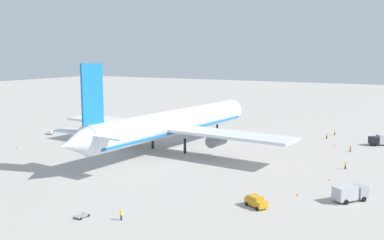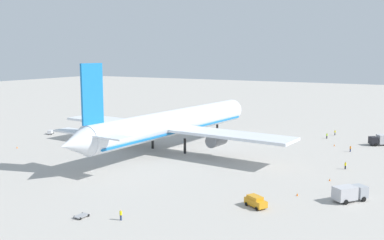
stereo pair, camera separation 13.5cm
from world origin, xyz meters
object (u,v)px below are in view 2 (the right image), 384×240
at_px(baggage_cart_0, 81,216).
at_px(traffic_cone_2, 108,123).
at_px(ground_worker_0, 345,165).
at_px(ground_worker_2, 335,132).
at_px(baggage_cart_1, 50,132).
at_px(service_truck_0, 350,193).
at_px(service_truck_1, 381,140).
at_px(airliner, 173,123).
at_px(service_van, 256,201).
at_px(traffic_cone_0, 297,194).
at_px(traffic_cone_1, 17,147).
at_px(traffic_cone_4, 334,145).
at_px(ground_worker_4, 121,215).
at_px(ground_worker_1, 350,149).
at_px(ground_worker_3, 327,136).
at_px(traffic_cone_3, 330,180).

height_order(baggage_cart_0, traffic_cone_2, traffic_cone_2).
relative_size(ground_worker_0, ground_worker_2, 0.99).
bearing_deg(baggage_cart_1, service_truck_0, -102.81).
xyz_separation_m(service_truck_0, traffic_cone_2, (47.82, 94.70, -1.29)).
relative_size(service_truck_1, ground_worker_2, 3.60).
bearing_deg(ground_worker_2, service_truck_1, -123.90).
height_order(airliner, baggage_cart_0, airliner).
height_order(service_van, ground_worker_0, service_van).
distance_m(airliner, traffic_cone_2, 52.21).
distance_m(traffic_cone_0, traffic_cone_1, 80.18).
height_order(service_truck_0, ground_worker_0, service_truck_0).
relative_size(baggage_cart_0, ground_worker_2, 1.67).
bearing_deg(service_van, airliner, 48.32).
bearing_deg(traffic_cone_2, airliner, -120.56).
relative_size(baggage_cart_0, baggage_cart_1, 0.92).
bearing_deg(ground_worker_0, traffic_cone_1, 103.83).
relative_size(traffic_cone_1, traffic_cone_4, 1.00).
bearing_deg(traffic_cone_0, ground_worker_4, 140.47).
height_order(ground_worker_1, traffic_cone_1, ground_worker_1).
bearing_deg(traffic_cone_4, traffic_cone_0, -176.28).
height_order(airliner, traffic_cone_2, airliner).
distance_m(ground_worker_2, ground_worker_3, 7.07).
bearing_deg(traffic_cone_2, ground_worker_2, -77.56).
bearing_deg(baggage_cart_0, ground_worker_2, -12.48).
xyz_separation_m(service_van, traffic_cone_0, (9.51, -4.60, -0.76)).
distance_m(ground_worker_2, traffic_cone_1, 97.13).
distance_m(service_truck_0, ground_worker_1, 42.76).
bearing_deg(ground_worker_3, traffic_cone_0, -172.78).
xyz_separation_m(traffic_cone_0, traffic_cone_3, (12.89, -3.20, 0.00)).
bearing_deg(ground_worker_4, traffic_cone_3, -32.29).
height_order(service_truck_0, ground_worker_4, service_truck_0).
xyz_separation_m(baggage_cart_1, ground_worker_3, (36.10, -81.05, 0.16)).
xyz_separation_m(ground_worker_4, traffic_cone_3, (38.47, -24.31, -0.61)).
bearing_deg(airliner, traffic_cone_1, 116.76).
distance_m(airliner, baggage_cart_0, 53.04).
relative_size(baggage_cart_1, traffic_cone_2, 5.82).
distance_m(service_van, traffic_cone_3, 23.73).
distance_m(baggage_cart_0, traffic_cone_0, 39.00).
xyz_separation_m(ground_worker_3, traffic_cone_0, (-59.84, -7.58, -0.60)).
xyz_separation_m(ground_worker_2, traffic_cone_0, (-66.83, -6.54, -0.62)).
relative_size(airliner, service_truck_0, 11.78).
bearing_deg(ground_worker_3, traffic_cone_3, -167.07).
bearing_deg(ground_worker_3, ground_worker_1, -149.00).
distance_m(traffic_cone_0, traffic_cone_4, 49.44).
xyz_separation_m(service_van, ground_worker_2, (76.35, 1.93, -0.13)).
height_order(ground_worker_0, ground_worker_2, ground_worker_2).
bearing_deg(ground_worker_4, traffic_cone_2, 40.77).
xyz_separation_m(service_truck_1, service_van, (-66.41, 12.85, -0.63)).
relative_size(airliner, traffic_cone_4, 140.57).
bearing_deg(ground_worker_1, service_truck_0, -170.74).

